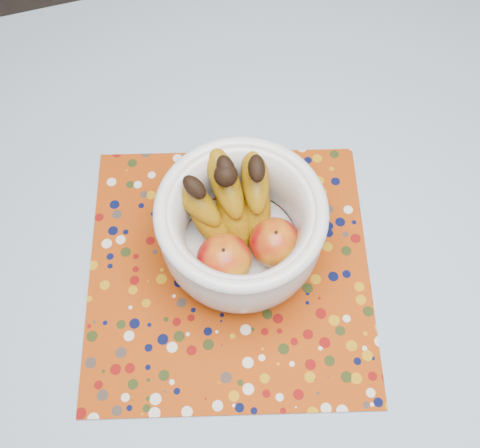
% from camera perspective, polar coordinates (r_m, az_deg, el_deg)
% --- Properties ---
extents(table, '(1.20, 1.20, 0.75)m').
position_cam_1_polar(table, '(0.98, 3.12, -5.80)').
color(table, brown).
rests_on(table, ground).
extents(tablecloth, '(1.32, 1.32, 0.01)m').
position_cam_1_polar(tablecloth, '(0.90, 3.37, -4.03)').
color(tablecloth, '#6287A4').
rests_on(tablecloth, table).
extents(placemat, '(0.54, 0.54, 0.00)m').
position_cam_1_polar(placemat, '(0.89, -1.10, -4.64)').
color(placemat, '#963508').
rests_on(placemat, tablecloth).
extents(fruit_bowl, '(0.26, 0.25, 0.18)m').
position_cam_1_polar(fruit_bowl, '(0.83, -0.28, 0.27)').
color(fruit_bowl, silver).
rests_on(fruit_bowl, placemat).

